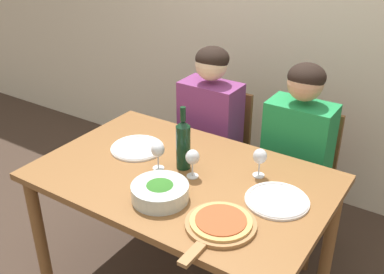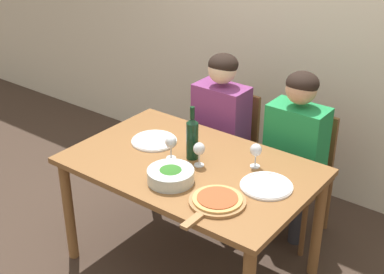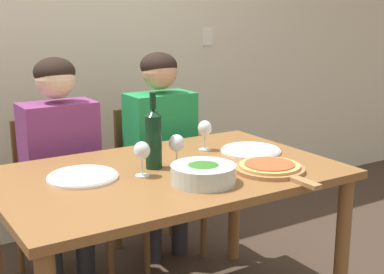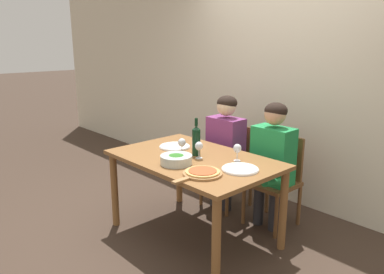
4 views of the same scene
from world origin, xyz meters
The scene contains 14 objects.
back_wall centered at (0.00, 1.36, 1.35)m, with size 10.00×0.06×2.70m.
dining_table centered at (0.00, 0.00, 0.67)m, with size 1.47×0.94×0.76m.
chair_left centered at (-0.25, 0.78, 0.47)m, with size 0.42×0.42×0.87m.
chair_right centered at (0.35, 0.78, 0.47)m, with size 0.42×0.42×0.87m.
person_woman centered at (-0.25, 0.68, 0.73)m, with size 0.47×0.51×1.21m.
person_man centered at (0.35, 0.68, 0.73)m, with size 0.47×0.51×1.21m.
wine_bottle centered at (-0.03, 0.06, 0.90)m, with size 0.07×0.07×0.34m.
broccoli_bowl centered at (0.04, -0.23, 0.80)m, with size 0.27×0.27×0.08m.
dinner_plate_left centered at (-0.36, 0.08, 0.77)m, with size 0.29×0.29×0.02m.
dinner_plate_right centered at (0.49, 0.04, 0.77)m, with size 0.29×0.29×0.02m.
pizza_on_board centered at (0.37, -0.26, 0.78)m, with size 0.31×0.45×0.04m.
wine_glass_left centered at (-0.13, -0.02, 0.87)m, with size 0.07×0.07×0.15m.
wine_glass_right centered at (0.33, 0.20, 0.87)m, with size 0.07×0.07×0.15m.
wine_glass_centre centered at (0.05, 0.01, 0.87)m, with size 0.07×0.07×0.15m.
Camera 1 is at (1.09, -1.58, 1.96)m, focal length 42.00 mm.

